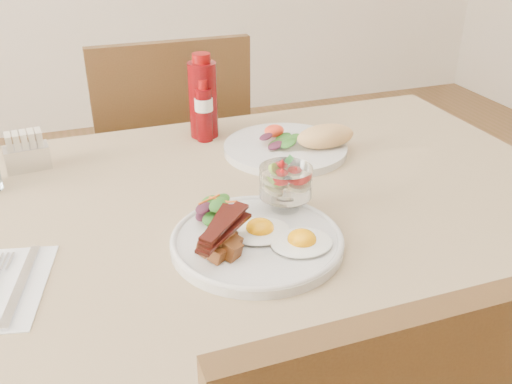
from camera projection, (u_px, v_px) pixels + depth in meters
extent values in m
cylinder|color=#513719|center=(389.00, 231.00, 1.72)|extent=(0.06, 0.06, 0.71)
cube|color=#513719|center=(239.00, 214.00, 1.06)|extent=(1.30, 0.85, 0.04)
cube|color=#957D5B|center=(239.00, 204.00, 1.05)|extent=(1.33, 0.88, 0.00)
cylinder|color=#513719|center=(126.00, 280.00, 1.72)|extent=(0.04, 0.04, 0.45)
cylinder|color=#513719|center=(239.00, 257.00, 1.83)|extent=(0.04, 0.04, 0.45)
cylinder|color=#513719|center=(111.00, 222.00, 2.02)|extent=(0.04, 0.04, 0.45)
cylinder|color=#513719|center=(209.00, 205.00, 2.13)|extent=(0.04, 0.04, 0.45)
cube|color=#513719|center=(166.00, 175.00, 1.81)|extent=(0.42, 0.42, 0.03)
cube|color=#513719|center=(175.00, 127.00, 1.53)|extent=(0.42, 0.03, 0.46)
cylinder|color=silver|center=(257.00, 242.00, 0.92)|extent=(0.28, 0.28, 0.02)
ellipsoid|color=white|center=(302.00, 242.00, 0.90)|extent=(0.12, 0.11, 0.01)
ellipsoid|color=#FF9C05|center=(302.00, 239.00, 0.89)|extent=(0.05, 0.05, 0.03)
ellipsoid|color=white|center=(260.00, 231.00, 0.93)|extent=(0.12, 0.11, 0.01)
ellipsoid|color=#FF9C05|center=(260.00, 228.00, 0.92)|extent=(0.05, 0.05, 0.03)
cube|color=brown|center=(215.00, 245.00, 0.88)|extent=(0.03, 0.03, 0.02)
cube|color=brown|center=(231.00, 244.00, 0.88)|extent=(0.03, 0.03, 0.02)
cube|color=brown|center=(218.00, 255.00, 0.86)|extent=(0.03, 0.03, 0.02)
cube|color=brown|center=(227.00, 237.00, 0.90)|extent=(0.03, 0.03, 0.02)
cube|color=brown|center=(231.00, 250.00, 0.86)|extent=(0.03, 0.03, 0.02)
cube|color=brown|center=(205.00, 248.00, 0.87)|extent=(0.03, 0.03, 0.02)
cube|color=brown|center=(224.00, 233.00, 0.88)|extent=(0.03, 0.03, 0.02)
cube|color=brown|center=(220.00, 239.00, 0.86)|extent=(0.03, 0.03, 0.02)
cube|color=#440F0B|center=(219.00, 233.00, 0.87)|extent=(0.09, 0.09, 0.01)
cube|color=#440F0B|center=(226.00, 231.00, 0.86)|extent=(0.10, 0.08, 0.01)
cube|color=#440F0B|center=(218.00, 225.00, 0.87)|extent=(0.08, 0.10, 0.01)
cube|color=#440F0B|center=(225.00, 222.00, 0.86)|extent=(0.10, 0.09, 0.01)
ellipsoid|color=#235216|center=(217.00, 219.00, 0.96)|extent=(0.04, 0.03, 0.01)
ellipsoid|color=#235216|center=(226.00, 212.00, 0.97)|extent=(0.04, 0.03, 0.01)
ellipsoid|color=#371121|center=(204.00, 215.00, 0.96)|extent=(0.04, 0.03, 0.01)
ellipsoid|color=#235216|center=(224.00, 220.00, 0.94)|extent=(0.04, 0.03, 0.01)
ellipsoid|color=#235216|center=(212.00, 218.00, 0.94)|extent=(0.04, 0.03, 0.01)
ellipsoid|color=#371121|center=(230.00, 210.00, 0.95)|extent=(0.03, 0.02, 0.01)
ellipsoid|color=#235216|center=(210.00, 203.00, 0.97)|extent=(0.04, 0.03, 0.01)
ellipsoid|color=#235216|center=(221.00, 200.00, 0.96)|extent=(0.04, 0.03, 0.01)
ellipsoid|color=#371121|center=(203.00, 208.00, 0.94)|extent=(0.03, 0.02, 0.01)
ellipsoid|color=#235216|center=(219.00, 205.00, 0.94)|extent=(0.04, 0.03, 0.01)
cylinder|color=orange|center=(219.00, 200.00, 0.95)|extent=(0.03, 0.04, 0.01)
cylinder|color=orange|center=(209.00, 199.00, 0.95)|extent=(0.04, 0.02, 0.01)
cylinder|color=orange|center=(225.00, 202.00, 0.94)|extent=(0.04, 0.02, 0.01)
cylinder|color=white|center=(285.00, 205.00, 1.00)|extent=(0.05, 0.05, 0.01)
cylinder|color=white|center=(285.00, 199.00, 0.99)|extent=(0.02, 0.02, 0.02)
cylinder|color=white|center=(286.00, 182.00, 0.98)|extent=(0.09, 0.09, 0.05)
cylinder|color=beige|center=(277.00, 188.00, 0.98)|extent=(0.03, 0.03, 0.01)
cylinder|color=beige|center=(294.00, 183.00, 0.99)|extent=(0.03, 0.03, 0.01)
cylinder|color=beige|center=(280.00, 179.00, 0.99)|extent=(0.03, 0.03, 0.01)
cylinder|color=#7EB537|center=(276.00, 173.00, 0.97)|extent=(0.04, 0.04, 0.01)
cone|color=red|center=(296.00, 171.00, 0.97)|extent=(0.03, 0.03, 0.03)
cone|color=red|center=(282.00, 173.00, 0.96)|extent=(0.03, 0.03, 0.03)
cone|color=red|center=(282.00, 164.00, 0.98)|extent=(0.03, 0.03, 0.03)
ellipsoid|color=#328B3C|center=(288.00, 161.00, 0.96)|extent=(0.02, 0.01, 0.00)
ellipsoid|color=#328B3C|center=(291.00, 158.00, 0.97)|extent=(0.02, 0.01, 0.00)
cylinder|color=silver|center=(285.00, 148.00, 1.26)|extent=(0.27, 0.27, 0.02)
ellipsoid|color=#235216|center=(277.00, 144.00, 1.24)|extent=(0.04, 0.03, 0.01)
ellipsoid|color=#235216|center=(283.00, 137.00, 1.27)|extent=(0.04, 0.03, 0.01)
ellipsoid|color=#371121|center=(276.00, 145.00, 1.22)|extent=(0.04, 0.03, 0.01)
ellipsoid|color=#235216|center=(288.00, 143.00, 1.22)|extent=(0.04, 0.03, 0.01)
ellipsoid|color=#235216|center=(294.00, 138.00, 1.24)|extent=(0.03, 0.02, 0.01)
ellipsoid|color=#371121|center=(266.00, 137.00, 1.24)|extent=(0.03, 0.02, 0.01)
ellipsoid|color=red|center=(274.00, 133.00, 1.28)|extent=(0.05, 0.04, 0.03)
ellipsoid|color=tan|center=(326.00, 135.00, 1.23)|extent=(0.13, 0.07, 0.05)
cylinder|color=#560407|center=(203.00, 100.00, 1.30)|extent=(0.08, 0.08, 0.17)
cylinder|color=maroon|center=(201.00, 58.00, 1.26)|extent=(0.05, 0.05, 0.02)
cylinder|color=#560407|center=(204.00, 115.00, 1.29)|extent=(0.05, 0.05, 0.12)
cylinder|color=silver|center=(204.00, 104.00, 1.28)|extent=(0.05, 0.05, 0.03)
cylinder|color=maroon|center=(203.00, 84.00, 1.26)|extent=(0.03, 0.03, 0.02)
cube|color=silver|center=(28.00, 158.00, 1.17)|extent=(0.09, 0.06, 0.05)
cube|color=#C6B48C|center=(10.00, 147.00, 1.15)|extent=(0.02, 0.04, 0.05)
cube|color=#C6B48C|center=(17.00, 146.00, 1.15)|extent=(0.02, 0.04, 0.05)
cube|color=#C6B48C|center=(25.00, 145.00, 1.16)|extent=(0.02, 0.04, 0.05)
cube|color=#C6B48C|center=(32.00, 143.00, 1.17)|extent=(0.02, 0.04, 0.05)
cube|color=#C6B48C|center=(40.00, 142.00, 1.17)|extent=(0.02, 0.04, 0.05)
cube|color=white|center=(6.00, 287.00, 0.83)|extent=(0.16, 0.23, 0.00)
cube|color=silver|center=(21.00, 284.00, 0.83)|extent=(0.06, 0.19, 0.00)
cube|color=silver|center=(5.00, 261.00, 0.88)|extent=(0.01, 0.05, 0.00)
cube|color=silver|center=(10.00, 261.00, 0.88)|extent=(0.01, 0.05, 0.00)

